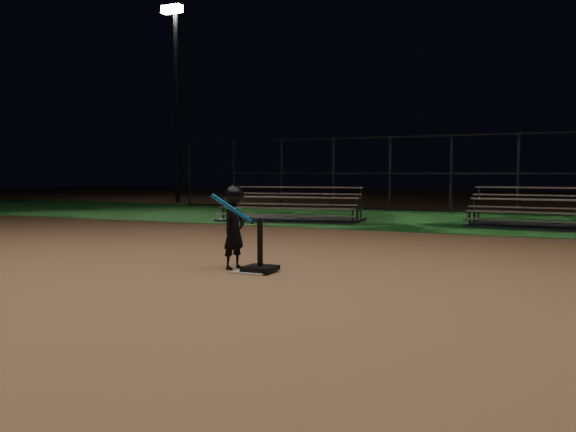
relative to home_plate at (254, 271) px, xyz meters
The scene contains 9 objects.
ground 0.01m from the home_plate, ahead, with size 80.00×80.00×0.00m, color #AF784F.
grass_strip 10.00m from the home_plate, 90.00° to the left, with size 60.00×8.00×0.01m, color #1B531D.
home_plate is the anchor object (origin of this frame).
batting_tee 0.15m from the home_plate, ahead, with size 0.38×0.38×0.65m.
child_batter 0.68m from the home_plate, 161.09° to the left, with size 0.48×0.52×1.09m.
bleacher_left 8.39m from the home_plate, 112.07° to the left, with size 3.86×2.25×0.90m.
bleacher_right 8.94m from the home_plate, 68.74° to the left, with size 3.89×2.04×0.93m.
backstop_fence 13.06m from the home_plate, 90.00° to the left, with size 20.08×0.08×2.50m.
light_pole_left 19.79m from the home_plate, 128.77° to the left, with size 0.90×0.53×8.30m.
Camera 1 is at (3.68, -6.69, 1.25)m, focal length 37.96 mm.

